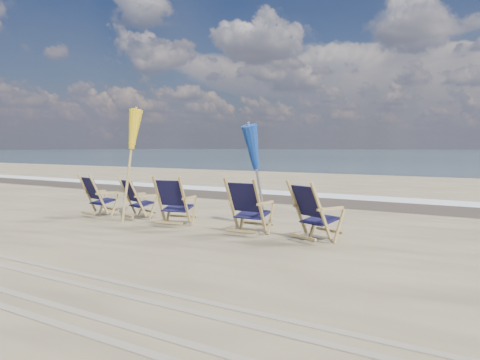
{
  "coord_description": "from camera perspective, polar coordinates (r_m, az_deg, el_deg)",
  "views": [
    {
      "loc": [
        5.22,
        -5.96,
        1.6
      ],
      "look_at": [
        0.0,
        2.2,
        0.9
      ],
      "focal_mm": 35.0,
      "sensor_mm": 36.0,
      "label": 1
    }
  ],
  "objects": [
    {
      "name": "surf_foam",
      "position": [
        15.27,
        12.44,
        -1.97
      ],
      "size": [
        200.0,
        1.4,
        0.01
      ],
      "primitive_type": "cube",
      "color": "silver",
      "rests_on": "ground"
    },
    {
      "name": "wet_sand_strip",
      "position": [
        13.87,
        10.3,
        -2.55
      ],
      "size": [
        200.0,
        2.6,
        0.0
      ],
      "primitive_type": "cube",
      "color": "#42362A",
      "rests_on": "ground"
    },
    {
      "name": "tire_tracks",
      "position": [
        6.3,
        -25.81,
        -10.92
      ],
      "size": [
        80.0,
        1.3,
        0.01
      ],
      "primitive_type": null,
      "color": "gray",
      "rests_on": "ground"
    },
    {
      "name": "beach_chair_0",
      "position": [
        10.8,
        -16.84,
        -1.93
      ],
      "size": [
        0.77,
        0.83,
        0.99
      ],
      "primitive_type": null,
      "rotation": [
        0.0,
        0.0,
        2.92
      ],
      "color": "black",
      "rests_on": "ground"
    },
    {
      "name": "beach_chair_1",
      "position": [
        10.24,
        -12.41,
        -2.29
      ],
      "size": [
        0.79,
        0.84,
        0.94
      ],
      "primitive_type": null,
      "rotation": [
        0.0,
        0.0,
        2.8
      ],
      "color": "black",
      "rests_on": "ground"
    },
    {
      "name": "beach_chair_2",
      "position": [
        9.2,
        -6.79,
        -2.68
      ],
      "size": [
        0.79,
        0.85,
        1.03
      ],
      "primitive_type": null,
      "rotation": [
        0.0,
        0.0,
        3.34
      ],
      "color": "black",
      "rests_on": "ground"
    },
    {
      "name": "beach_chair_3",
      "position": [
        8.18,
        2.42,
        -3.42
      ],
      "size": [
        0.69,
        0.78,
        1.05
      ],
      "primitive_type": null,
      "rotation": [
        0.0,
        0.0,
        3.17
      ],
      "color": "black",
      "rests_on": "ground"
    },
    {
      "name": "beach_chair_4",
      "position": [
        7.64,
        9.83,
        -4.05
      ],
      "size": [
        0.91,
        0.95,
        1.04
      ],
      "primitive_type": null,
      "rotation": [
        0.0,
        0.0,
        2.74
      ],
      "color": "black",
      "rests_on": "ground"
    },
    {
      "name": "umbrella_yellow",
      "position": [
        10.1,
        -13.48,
        5.49
      ],
      "size": [
        0.3,
        0.3,
        2.4
      ],
      "color": "#A6874A",
      "rests_on": "ground"
    },
    {
      "name": "umbrella_blue",
      "position": [
        9.0,
        2.28,
        3.66
      ],
      "size": [
        0.3,
        0.3,
        2.04
      ],
      "color": "#A5A5AD",
      "rests_on": "ground"
    }
  ]
}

